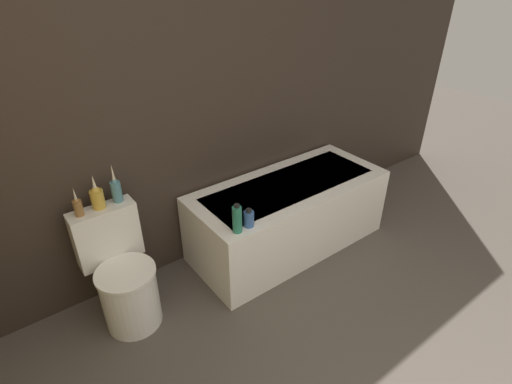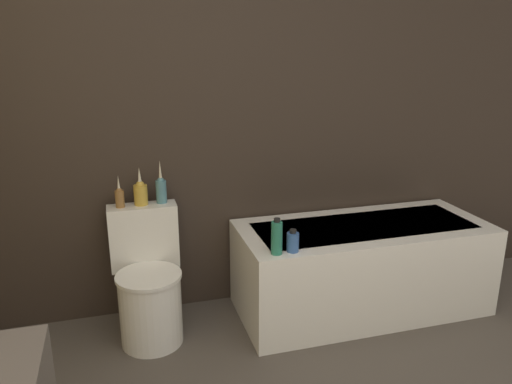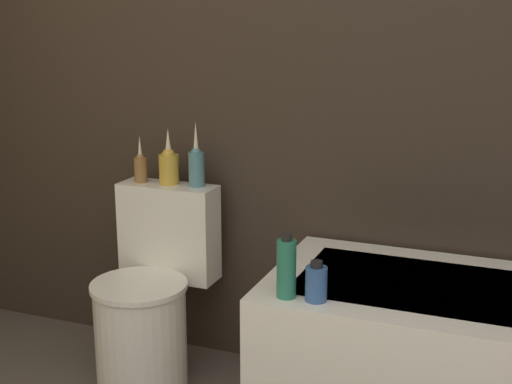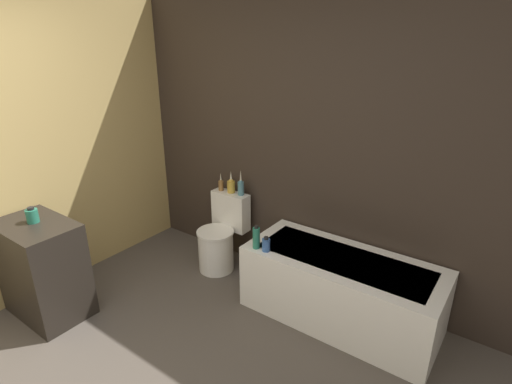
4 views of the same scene
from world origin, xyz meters
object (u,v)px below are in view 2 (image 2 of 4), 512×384
at_px(toilet, 149,286).
at_px(vase_silver, 141,192).
at_px(bathtub, 362,267).
at_px(shampoo_bottle_tall, 277,237).
at_px(vase_gold, 120,197).
at_px(vase_bronze, 161,189).
at_px(shampoo_bottle_short, 293,242).

height_order(toilet, vase_silver, vase_silver).
relative_size(bathtub, shampoo_bottle_tall, 7.73).
bearing_deg(vase_silver, vase_gold, -172.31).
distance_m(vase_silver, shampoo_bottle_tall, 0.84).
height_order(bathtub, vase_bronze, vase_bronze).
distance_m(vase_silver, shampoo_bottle_short, 0.92).
distance_m(bathtub, vase_silver, 1.44).
bearing_deg(bathtub, vase_bronze, 168.47).
distance_m(toilet, vase_silver, 0.54).
bearing_deg(toilet, shampoo_bottle_tall, -25.00).
height_order(vase_gold, shampoo_bottle_tall, vase_gold).
bearing_deg(shampoo_bottle_tall, bathtub, 21.35).
bearing_deg(bathtub, vase_gold, 171.11).
distance_m(vase_gold, vase_silver, 0.12).
xyz_separation_m(toilet, vase_gold, (-0.12, 0.17, 0.49)).
height_order(vase_bronze, shampoo_bottle_short, vase_bronze).
relative_size(toilet, shampoo_bottle_tall, 3.70).
bearing_deg(shampoo_bottle_short, vase_gold, 151.47).
height_order(bathtub, shampoo_bottle_tall, shampoo_bottle_tall).
bearing_deg(toilet, bathtub, -2.30).
distance_m(vase_gold, shampoo_bottle_tall, 0.92).
height_order(vase_gold, shampoo_bottle_short, vase_gold).
height_order(vase_bronze, shampoo_bottle_tall, vase_bronze).
relative_size(vase_gold, vase_bronze, 0.74).
bearing_deg(shampoo_bottle_short, vase_bronze, 142.16).
relative_size(vase_bronze, shampoo_bottle_short, 2.01).
relative_size(vase_gold, shampoo_bottle_short, 1.48).
distance_m(vase_bronze, shampoo_bottle_tall, 0.76).
bearing_deg(toilet, shampoo_bottle_short, -21.86).
bearing_deg(vase_gold, vase_silver, 7.69).
height_order(vase_silver, shampoo_bottle_short, vase_silver).
relative_size(toilet, vase_bronze, 2.93).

